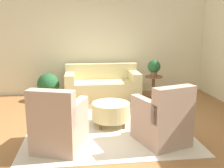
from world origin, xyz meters
name	(u,v)px	position (x,y,z in m)	size (l,w,h in m)	color
ground_plane	(108,130)	(0.00, 0.00, 0.00)	(16.00, 16.00, 0.00)	#996638
wall_back	(96,44)	(0.00, 2.89, 1.40)	(9.67, 0.12, 2.80)	beige
rug	(108,129)	(0.00, 0.00, 0.01)	(2.91, 2.52, 0.01)	beige
couch	(102,86)	(0.11, 2.28, 0.33)	(1.95, 0.90, 0.89)	beige
armchair_left	(59,125)	(-0.83, -0.67, 0.39)	(0.91, 0.99, 0.99)	tan
armchair_right	(163,121)	(0.83, -0.67, 0.39)	(0.91, 0.99, 0.99)	tan
ottoman_table	(111,111)	(0.08, 0.21, 0.29)	(0.73, 0.73, 0.45)	beige
side_table	(153,84)	(1.44, 2.02, 0.41)	(0.46, 0.46, 0.61)	brown
potted_plant_on_side_table	(154,67)	(1.44, 2.02, 0.85)	(0.34, 0.34, 0.43)	brown
potted_plant_floor	(48,85)	(-1.31, 2.22, 0.40)	(0.57, 0.57, 0.71)	brown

